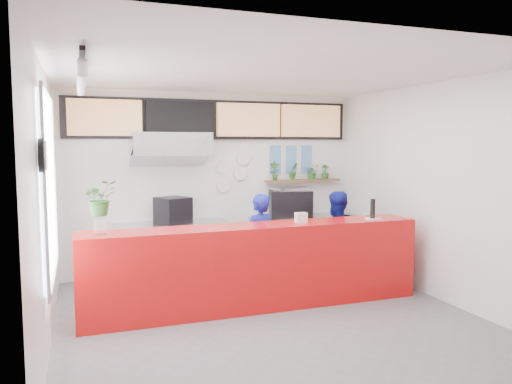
{
  "coord_description": "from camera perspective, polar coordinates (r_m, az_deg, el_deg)",
  "views": [
    {
      "loc": [
        -2.17,
        -5.63,
        2.15
      ],
      "look_at": [
        0.1,
        0.7,
        1.5
      ],
      "focal_mm": 35.0,
      "sensor_mm": 36.0,
      "label": 1
    }
  ],
  "objects": [
    {
      "name": "photo_frame_a",
      "position": [
        8.75,
        2.24,
        4.53
      ],
      "size": [
        0.2,
        0.02,
        0.25
      ],
      "primitive_type": "cube",
      "color": "#598CBF",
      "rests_on": "wall_back"
    },
    {
      "name": "service_counter",
      "position": [
        6.61,
        0.06,
        -8.5
      ],
      "size": [
        4.5,
        0.6,
        1.1
      ],
      "primitive_type": "cube",
      "color": "#BB0D0D",
      "rests_on": "ground"
    },
    {
      "name": "wall_clock_rim",
      "position": [
        4.74,
        -23.28,
        3.86
      ],
      "size": [
        0.05,
        0.3,
        0.3
      ],
      "primitive_type": "cylinder",
      "rotation": [
        0.0,
        1.57,
        0.0
      ],
      "color": "black",
      "rests_on": "wall_left"
    },
    {
      "name": "herb_a",
      "position": [
        8.67,
        2.14,
        2.45
      ],
      "size": [
        0.19,
        0.14,
        0.33
      ],
      "primitive_type": "imported",
      "rotation": [
        0.0,
        0.0,
        -0.13
      ],
      "color": "#295C20",
      "rests_on": "herb_shelf"
    },
    {
      "name": "staff_center",
      "position": [
        7.13,
        0.35,
        -6.01
      ],
      "size": [
        0.62,
        0.52,
        1.45
      ],
      "primitive_type": "imported",
      "rotation": [
        0.0,
        0.0,
        3.53
      ],
      "color": "navy",
      "rests_on": "ground"
    },
    {
      "name": "espresso_tray",
      "position": [
        8.59,
        3.95,
        0.34
      ],
      "size": [
        0.57,
        0.41,
        0.05
      ],
      "primitive_type": "cube",
      "rotation": [
        0.0,
        0.0,
        0.03
      ],
      "color": "#A2A4A9",
      "rests_on": "espresso_machine"
    },
    {
      "name": "floor",
      "position": [
        6.41,
        1.31,
        -14.09
      ],
      "size": [
        5.0,
        5.0,
        0.0
      ],
      "primitive_type": "plane",
      "color": "slate",
      "rests_on": "ground"
    },
    {
      "name": "photo_frame_f",
      "position": [
        9.0,
        5.79,
        2.94
      ],
      "size": [
        0.2,
        0.02,
        0.25
      ],
      "primitive_type": "cube",
      "color": "#598CBF",
      "rests_on": "wall_back"
    },
    {
      "name": "staff_right",
      "position": [
        7.69,
        9.07,
        -5.26
      ],
      "size": [
        0.8,
        0.68,
        1.44
      ],
      "primitive_type": "imported",
      "rotation": [
        0.0,
        0.0,
        3.36
      ],
      "color": "navy",
      "rests_on": "ground"
    },
    {
      "name": "window_frame",
      "position": [
        5.96,
        -22.36,
        0.77
      ],
      "size": [
        0.03,
        2.3,
        2.0
      ],
      "primitive_type": "cube",
      "color": "#B2B5BA",
      "rests_on": "wall_left"
    },
    {
      "name": "window_pane",
      "position": [
        5.96,
        -22.55,
        0.76
      ],
      "size": [
        0.04,
        2.2,
        1.9
      ],
      "primitive_type": "cube",
      "color": "silver",
      "rests_on": "wall_left"
    },
    {
      "name": "espresso_machine",
      "position": [
        8.61,
        3.94,
        -1.32
      ],
      "size": [
        0.81,
        0.67,
        0.45
      ],
      "primitive_type": "cube",
      "rotation": [
        0.0,
        0.0,
        -0.27
      ],
      "color": "black",
      "rests_on": "right_bench"
    },
    {
      "name": "pepper_mill",
      "position": [
        7.14,
        13.19,
        -1.86
      ],
      "size": [
        0.07,
        0.07,
        0.27
      ],
      "primitive_type": "cylinder",
      "rotation": [
        0.0,
        0.0,
        -0.09
      ],
      "color": "black",
      "rests_on": "white_plate"
    },
    {
      "name": "menu_board_mid_left",
      "position": [
        8.18,
        -8.65,
        8.26
      ],
      "size": [
        1.1,
        0.1,
        0.55
      ],
      "primitive_type": "cube",
      "color": "black",
      "rests_on": "wall_back"
    },
    {
      "name": "dec_plate_b",
      "position": [
        8.53,
        -1.8,
        2.16
      ],
      "size": [
        0.24,
        0.03,
        0.24
      ],
      "primitive_type": "cylinder",
      "rotation": [
        1.57,
        0.0,
        0.0
      ],
      "color": "silver",
      "rests_on": "wall_back"
    },
    {
      "name": "panini_oven",
      "position": [
        8.03,
        -9.47,
        -2.05
      ],
      "size": [
        0.6,
        0.6,
        0.41
      ],
      "primitive_type": "cube",
      "rotation": [
        0.0,
        0.0,
        0.42
      ],
      "color": "black",
      "rests_on": "prep_bench"
    },
    {
      "name": "dec_plate_a",
      "position": [
        8.44,
        -3.74,
        2.79
      ],
      "size": [
        0.24,
        0.03,
        0.24
      ],
      "primitive_type": "cylinder",
      "rotation": [
        1.57,
        0.0,
        0.0
      ],
      "color": "silver",
      "rests_on": "wall_back"
    },
    {
      "name": "dec_plate_d",
      "position": [
        8.53,
        -1.48,
        3.84
      ],
      "size": [
        0.24,
        0.03,
        0.24
      ],
      "primitive_type": "cylinder",
      "rotation": [
        1.57,
        0.0,
        0.0
      ],
      "color": "silver",
      "rests_on": "wall_back"
    },
    {
      "name": "herb_shelf",
      "position": [
        8.9,
        5.41,
        1.31
      ],
      "size": [
        1.4,
        0.18,
        0.04
      ],
      "primitive_type": "cube",
      "color": "brown",
      "rests_on": "wall_back"
    },
    {
      "name": "glass_vase",
      "position": [
        6.08,
        -17.31,
        -3.73
      ],
      "size": [
        0.2,
        0.2,
        0.2
      ],
      "primitive_type": "cylinder",
      "rotation": [
        0.0,
        0.0,
        -0.29
      ],
      "color": "silver",
      "rests_on": "service_counter"
    },
    {
      "name": "cream_band",
      "position": [
        8.42,
        -4.81,
        8.57
      ],
      "size": [
        5.0,
        0.02,
        0.8
      ],
      "primitive_type": "cube",
      "color": "beige",
      "rests_on": "wall_back"
    },
    {
      "name": "soffit",
      "position": [
        8.39,
        -4.75,
        8.24
      ],
      "size": [
        4.8,
        0.04,
        0.65
      ],
      "primitive_type": "cube",
      "color": "black",
      "rests_on": "wall_back"
    },
    {
      "name": "photo_frame_d",
      "position": [
        8.75,
        2.23,
        2.9
      ],
      "size": [
        0.2,
        0.02,
        0.25
      ],
      "primitive_type": "cube",
      "color": "#598CBF",
      "rests_on": "wall_back"
    },
    {
      "name": "dec_plate_c",
      "position": [
        8.46,
        -3.73,
        0.76
      ],
      "size": [
        0.24,
        0.03,
        0.24
      ],
      "primitive_type": "cylinder",
      "rotation": [
        1.57,
        0.0,
        0.0
      ],
      "color": "silver",
      "rests_on": "wall_back"
    },
    {
      "name": "menu_board_far_right",
      "position": [
        8.92,
        6.29,
        8.06
      ],
      "size": [
        1.1,
        0.1,
        0.55
      ],
      "primitive_type": "cube",
      "color": "tan",
      "rests_on": "wall_back"
    },
    {
      "name": "hood_lip",
      "position": [
        7.9,
        -9.76,
        3.99
      ],
      "size": [
        1.2,
        0.69,
        0.31
      ],
      "primitive_type": "cube",
      "rotation": [
        -0.35,
        0.0,
        0.0
      ],
      "color": "#B2B5BA",
      "rests_on": "ceiling"
    },
    {
      "name": "wall_back",
      "position": [
        8.44,
        -4.77,
        1.09
      ],
      "size": [
        5.0,
        0.0,
        5.0
      ],
      "primitive_type": "plane",
      "rotation": [
        1.57,
        0.0,
        0.0
      ],
      "color": "white",
      "rests_on": "ground"
    },
    {
      "name": "wall_clock_face",
      "position": [
        4.74,
        -22.92,
        3.87
      ],
      "size": [
        0.02,
        0.26,
        0.26
      ],
      "primitive_type": "cylinder",
      "rotation": [
        0.0,
        1.57,
        0.0
      ],
      "color": "white",
      "rests_on": "wall_left"
    },
    {
      "name": "menu_board_far_left",
      "position": [
        8.03,
        -16.87,
        8.14
      ],
      "size": [
        1.1,
        0.1,
        0.55
      ],
      "primitive_type": "cube",
      "color": "tan",
      "rests_on": "wall_back"
    },
    {
      "name": "wall_right",
      "position": [
        7.34,
        19.86,
        0.11
      ],
      "size": [
        0.0,
        5.0,
        5.0
      ],
      "primitive_type": "plane",
      "rotation": [
        1.57,
        0.0,
        -1.57
      ],
      "color": "white",
      "rests_on": "ground"
    },
    {
      "name": "napkin_holder",
      "position": [
        6.71,
        5.17,
        -2.93
      ],
      "size": [
        0.15,
        0.1,
        0.13
      ],
      "primitive_type": "cube",
      "rotation": [
        0.0,
        0.0,
        0.0
      ],
      "color": "silver",
      "rests_on": "service_counter"
    },
    {
      "name": "extraction_hood",
      "position": [
        7.9,
        -9.78,
        5.44
      ],
      "size": [
        1.2,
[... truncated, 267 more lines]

